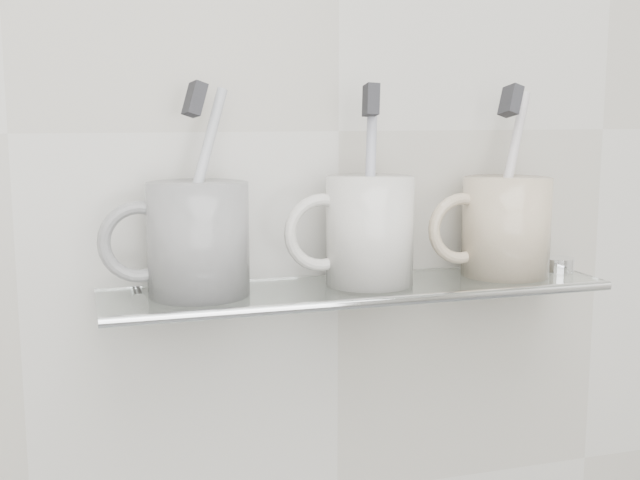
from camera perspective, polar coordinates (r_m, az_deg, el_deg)
name	(u,v)px	position (r m, az deg, el deg)	size (l,w,h in m)	color
wall_back	(339,131)	(0.83, 1.33, 7.75)	(2.50, 2.50, 0.00)	beige
shelf_glass	(358,289)	(0.80, 2.70, -3.53)	(0.50, 0.12, 0.01)	silver
shelf_rail	(378,302)	(0.74, 4.16, -4.43)	(0.01, 0.01, 0.50)	silver
bracket_left	(138,304)	(0.80, -12.83, -4.47)	(0.02, 0.02, 0.03)	silver
bracket_right	(520,278)	(0.93, 14.01, -2.65)	(0.02, 0.02, 0.03)	silver
mug_left	(198,239)	(0.75, -8.66, 0.05)	(0.09, 0.09, 0.11)	white
mug_left_handle	(140,242)	(0.75, -12.71, -0.13)	(0.08, 0.08, 0.01)	white
toothbrush_left	(197,188)	(0.75, -8.75, 3.71)	(0.01, 0.01, 0.19)	silver
bristles_left	(195,99)	(0.74, -8.90, 9.87)	(0.01, 0.02, 0.03)	#29292D
mug_center	(370,230)	(0.79, 3.55, 0.68)	(0.09, 0.09, 0.11)	silver
mug_center_handle	(322,233)	(0.78, 0.14, 0.53)	(0.08, 0.08, 0.01)	silver
toothbrush_center	(370,183)	(0.79, 3.58, 4.08)	(0.01, 0.01, 0.19)	#9596AD
bristles_center	(371,100)	(0.79, 3.64, 9.91)	(0.01, 0.02, 0.03)	#29292D
mug_right	(506,226)	(0.86, 13.10, 0.95)	(0.09, 0.09, 0.10)	beige
mug_right_handle	(461,229)	(0.83, 10.02, 0.81)	(0.07, 0.07, 0.01)	beige
toothbrush_right	(508,179)	(0.85, 13.22, 4.25)	(0.01, 0.01, 0.19)	silver
bristles_right	(511,101)	(0.85, 13.41, 9.62)	(0.01, 0.02, 0.03)	#29292D
chrome_cap	(557,264)	(0.90, 16.52, -1.67)	(0.04, 0.04, 0.01)	silver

